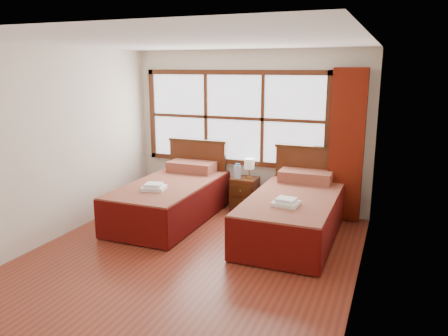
% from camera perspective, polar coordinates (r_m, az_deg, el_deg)
% --- Properties ---
extents(floor, '(4.50, 4.50, 0.00)m').
position_cam_1_polar(floor, '(5.60, -4.46, -11.49)').
color(floor, maroon).
rests_on(floor, ground).
extents(ceiling, '(4.50, 4.50, 0.00)m').
position_cam_1_polar(ceiling, '(5.11, -5.00, 16.12)').
color(ceiling, white).
rests_on(ceiling, wall_back).
extents(wall_back, '(4.00, 0.00, 4.00)m').
position_cam_1_polar(wall_back, '(7.25, 3.24, 4.92)').
color(wall_back, silver).
rests_on(wall_back, floor).
extents(wall_left, '(0.00, 4.50, 4.50)m').
position_cam_1_polar(wall_left, '(6.34, -21.15, 2.88)').
color(wall_left, silver).
rests_on(wall_left, floor).
extents(wall_right, '(0.00, 4.50, 4.50)m').
position_cam_1_polar(wall_right, '(4.68, 17.79, -0.21)').
color(wall_right, silver).
rests_on(wall_right, floor).
extents(window, '(3.16, 0.06, 1.56)m').
position_cam_1_polar(window, '(7.27, 1.29, 6.55)').
color(window, white).
rests_on(window, wall_back).
extents(curtain, '(0.50, 0.16, 2.30)m').
position_cam_1_polar(curtain, '(6.80, 15.74, 2.80)').
color(curtain, '#66170A').
rests_on(curtain, wall_back).
extents(bed_left, '(1.14, 2.21, 1.11)m').
position_cam_1_polar(bed_left, '(6.86, -6.79, -3.85)').
color(bed_left, '#3B200C').
rests_on(bed_left, floor).
extents(bed_right, '(1.15, 2.24, 1.13)m').
position_cam_1_polar(bed_right, '(6.21, 9.15, -5.72)').
color(bed_right, '#3B200C').
rests_on(bed_right, floor).
extents(nightstand, '(0.41, 0.41, 0.55)m').
position_cam_1_polar(nightstand, '(7.23, 2.69, -3.42)').
color(nightstand, '#4B2210').
rests_on(nightstand, floor).
extents(towels_left, '(0.37, 0.34, 0.10)m').
position_cam_1_polar(towels_left, '(6.38, -9.14, -2.46)').
color(towels_left, white).
rests_on(towels_left, bed_left).
extents(towels_right, '(0.35, 0.31, 0.09)m').
position_cam_1_polar(towels_right, '(5.63, 8.11, -4.45)').
color(towels_right, white).
rests_on(towels_right, bed_right).
extents(lamp, '(0.16, 0.16, 0.32)m').
position_cam_1_polar(lamp, '(7.11, 3.34, 0.47)').
color(lamp, '#BB863C').
rests_on(lamp, nightstand).
extents(bottle_near, '(0.07, 0.07, 0.25)m').
position_cam_1_polar(bottle_near, '(7.09, 1.63, -0.46)').
color(bottle_near, silver).
rests_on(bottle_near, nightstand).
extents(bottle_far, '(0.07, 0.07, 0.25)m').
position_cam_1_polar(bottle_far, '(7.08, 1.95, -0.50)').
color(bottle_far, silver).
rests_on(bottle_far, nightstand).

